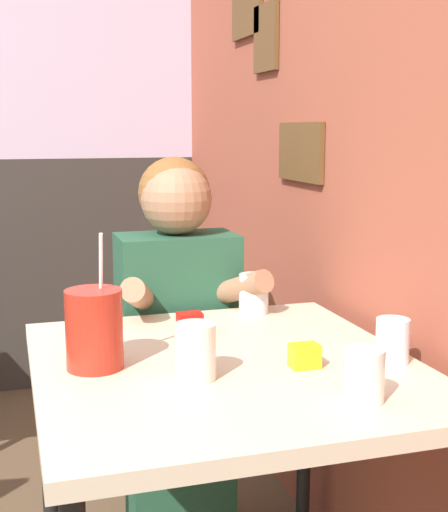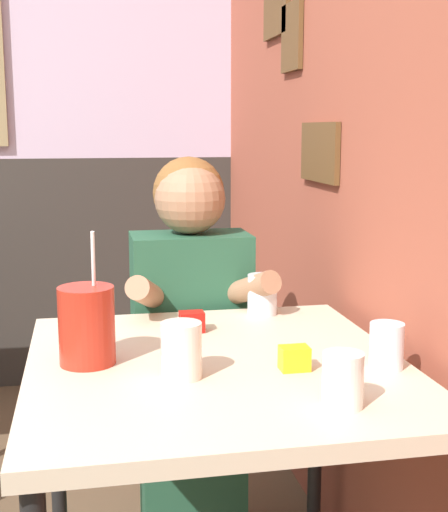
% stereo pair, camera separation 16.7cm
% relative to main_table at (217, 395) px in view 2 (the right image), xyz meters
% --- Properties ---
extents(brick_wall_right, '(0.08, 4.36, 2.70)m').
position_rel_main_table_xyz_m(brick_wall_right, '(0.48, 0.83, 0.68)').
color(brick_wall_right, '#9E4C38').
rests_on(brick_wall_right, ground_plane).
extents(main_table, '(0.80, 0.87, 0.74)m').
position_rel_main_table_xyz_m(main_table, '(0.00, 0.00, 0.00)').
color(main_table, beige).
rests_on(main_table, ground_plane).
extents(person_seated, '(0.42, 0.41, 1.16)m').
position_rel_main_table_xyz_m(person_seated, '(0.03, 0.57, -0.06)').
color(person_seated, '#235138').
rests_on(person_seated, ground_plane).
extents(cocktail_pitcher, '(0.12, 0.12, 0.29)m').
position_rel_main_table_xyz_m(cocktail_pitcher, '(-0.27, 0.04, 0.16)').
color(cocktail_pitcher, '#B22819').
rests_on(cocktail_pitcher, main_table).
extents(glass_near_pitcher, '(0.07, 0.07, 0.10)m').
position_rel_main_table_xyz_m(glass_near_pitcher, '(0.34, -0.11, 0.12)').
color(glass_near_pitcher, silver).
rests_on(glass_near_pitcher, main_table).
extents(glass_center, '(0.08, 0.08, 0.10)m').
position_rel_main_table_xyz_m(glass_center, '(0.18, -0.29, 0.12)').
color(glass_center, silver).
rests_on(glass_center, main_table).
extents(glass_far_side, '(0.08, 0.08, 0.11)m').
position_rel_main_table_xyz_m(glass_far_side, '(-0.09, -0.08, 0.13)').
color(glass_far_side, silver).
rests_on(glass_far_side, main_table).
extents(glass_by_brick, '(0.08, 0.08, 0.11)m').
position_rel_main_table_xyz_m(glass_by_brick, '(0.19, 0.37, 0.13)').
color(glass_by_brick, silver).
rests_on(glass_by_brick, main_table).
extents(condiment_ketchup, '(0.06, 0.04, 0.05)m').
position_rel_main_table_xyz_m(condiment_ketchup, '(-0.02, 0.24, 0.10)').
color(condiment_ketchup, '#B7140F').
rests_on(condiment_ketchup, main_table).
extents(condiment_mustard, '(0.06, 0.04, 0.05)m').
position_rel_main_table_xyz_m(condiment_mustard, '(0.15, -0.08, 0.10)').
color(condiment_mustard, yellow).
rests_on(condiment_mustard, main_table).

